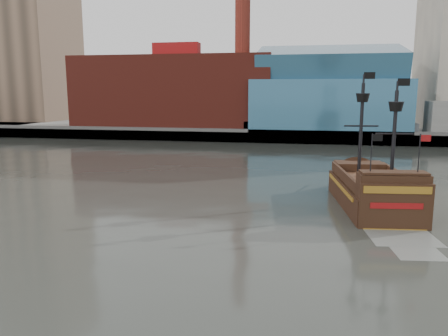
# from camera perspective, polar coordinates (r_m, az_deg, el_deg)

# --- Properties ---
(ground) EXTENTS (400.00, 400.00, 0.00)m
(ground) POSITION_cam_1_polar(r_m,az_deg,el_deg) (23.91, -5.41, -14.27)
(ground) COLOR #262823
(ground) RESTS_ON ground
(promenade_far) EXTENTS (220.00, 60.00, 2.00)m
(promenade_far) POSITION_cam_1_polar(r_m,az_deg,el_deg) (113.41, 7.73, 5.47)
(promenade_far) COLOR slate
(promenade_far) RESTS_ON ground
(seawall) EXTENTS (220.00, 1.00, 2.60)m
(seawall) POSITION_cam_1_polar(r_m,az_deg,el_deg) (84.06, 6.58, 4.13)
(seawall) COLOR #4C4C49
(seawall) RESTS_ON ground
(skyline) EXTENTS (149.00, 45.00, 62.00)m
(skyline) POSITION_cam_1_polar(r_m,az_deg,el_deg) (106.49, 10.74, 17.80)
(skyline) COLOR brown
(skyline) RESTS_ON promenade_far
(pirate_ship) EXTENTS (6.74, 16.84, 12.26)m
(pirate_ship) POSITION_cam_1_polar(r_m,az_deg,el_deg) (39.40, 18.85, -3.30)
(pirate_ship) COLOR black
(pirate_ship) RESTS_ON ground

